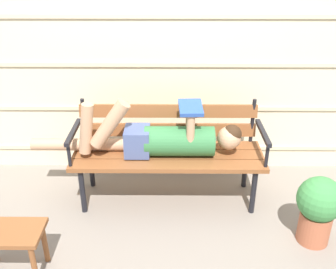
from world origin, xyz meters
TOP-DOWN VIEW (x-y plane):
  - ground_plane at (0.00, 0.00)m, footprint 12.00×12.00m
  - house_siding at (0.00, 0.74)m, footprint 4.95×0.08m
  - park_bench at (0.00, 0.24)m, footprint 1.56×0.50m
  - reclining_person at (-0.05, 0.17)m, footprint 1.72×0.26m
  - footstool at (-1.01, -0.68)m, footprint 0.44×0.28m
  - potted_plant at (1.08, -0.34)m, footprint 0.32×0.32m

SIDE VIEW (x-z plane):
  - ground_plane at x=0.00m, z-range 0.00..0.00m
  - footstool at x=-1.01m, z-range 0.11..0.46m
  - potted_plant at x=1.08m, z-range 0.04..0.57m
  - park_bench at x=0.00m, z-range 0.06..0.88m
  - reclining_person at x=-0.05m, z-range 0.33..0.84m
  - house_siding at x=0.00m, z-range 0.00..2.47m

